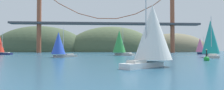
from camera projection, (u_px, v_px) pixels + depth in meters
The scene contains 11 objects.
ground_plane at pixel (131, 65), 28.06m from camera, with size 360.00×360.00×0.00m, color navy.
headland_left at pixel (40, 52), 159.34m from camera, with size 79.68×44.00×43.23m, color #425138.
headland_center at pixel (111, 52), 163.08m from camera, with size 77.75×44.00×43.15m, color #4C5B3D.
headland_right at pixel (174, 52), 166.52m from camera, with size 59.82×44.00×32.11m, color #6B664C.
suspension_bridge at pixel (107, 22), 123.27m from camera, with size 122.90×6.00×41.17m.
sailboat_teal_sail at pixel (211, 38), 54.36m from camera, with size 7.05×9.72×11.48m.
sailboat_blue_spinnaker at pixel (59, 44), 53.28m from camera, with size 7.73×6.87×8.43m.
sailboat_white_mainsail at pixel (152, 33), 25.60m from camera, with size 8.53×7.95×9.03m.
sailboat_pink_spinnaker at pixel (201, 46), 86.04m from camera, with size 7.30×6.10×8.05m.
sailboat_green_sail at pixel (120, 42), 70.23m from camera, with size 8.75×8.11×10.61m.
channel_buoy at pixel (207, 59), 38.36m from camera, with size 1.10×1.10×2.64m.
Camera 1 is at (-4.53, -27.89, 2.38)m, focal length 30.39 mm.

